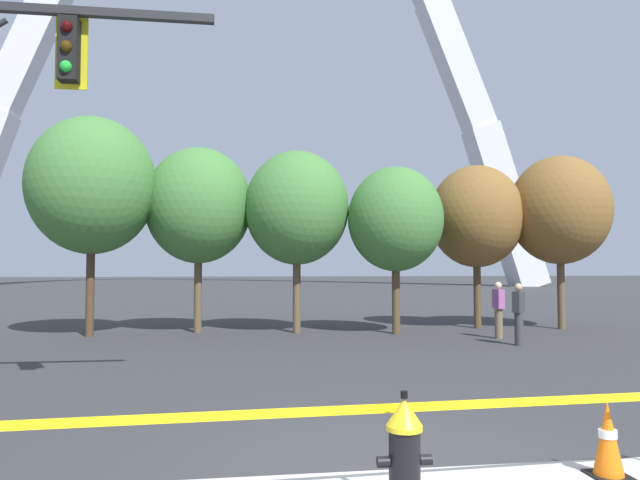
# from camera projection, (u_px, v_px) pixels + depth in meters

# --- Properties ---
(ground_plane) EXTENTS (240.00, 240.00, 0.00)m
(ground_plane) POSITION_uv_depth(u_px,v_px,m) (399.00, 478.00, 5.60)
(ground_plane) COLOR #333335
(fire_hydrant) EXTENTS (0.46, 0.48, 0.99)m
(fire_hydrant) POSITION_uv_depth(u_px,v_px,m) (404.00, 455.00, 4.82)
(fire_hydrant) COLOR black
(fire_hydrant) RESTS_ON ground
(caution_tape_barrier) EXTENTS (6.30, 0.31, 0.88)m
(caution_tape_barrier) POSITION_uv_depth(u_px,v_px,m) (387.00, 429.00, 5.01)
(caution_tape_barrier) COLOR #232326
(caution_tape_barrier) RESTS_ON ground
(traffic_cone_by_hydrant) EXTENTS (0.36, 0.36, 0.73)m
(traffic_cone_by_hydrant) POSITION_uv_depth(u_px,v_px,m) (608.00, 440.00, 5.62)
(traffic_cone_by_hydrant) COLOR black
(traffic_cone_by_hydrant) RESTS_ON ground
(monument_arch) EXTENTS (60.99, 3.14, 51.04)m
(monument_arch) POSITION_uv_depth(u_px,v_px,m) (253.00, 62.00, 58.51)
(monument_arch) COLOR silver
(monument_arch) RESTS_ON ground
(tree_far_left) EXTENTS (3.67, 3.67, 6.41)m
(tree_far_left) POSITION_uv_depth(u_px,v_px,m) (92.00, 186.00, 17.18)
(tree_far_left) COLOR #473323
(tree_far_left) RESTS_ON ground
(tree_left_mid) EXTENTS (3.27, 3.27, 5.72)m
(tree_left_mid) POSITION_uv_depth(u_px,v_px,m) (199.00, 206.00, 18.18)
(tree_left_mid) COLOR brown
(tree_left_mid) RESTS_ON ground
(tree_center_left) EXTENTS (3.20, 3.20, 5.60)m
(tree_center_left) POSITION_uv_depth(u_px,v_px,m) (297.00, 208.00, 18.11)
(tree_center_left) COLOR brown
(tree_center_left) RESTS_ON ground
(tree_center_right) EXTENTS (2.89, 2.89, 5.06)m
(tree_center_right) POSITION_uv_depth(u_px,v_px,m) (396.00, 219.00, 17.80)
(tree_center_right) COLOR brown
(tree_center_right) RESTS_ON ground
(tree_right_mid) EXTENTS (3.08, 3.08, 5.38)m
(tree_right_mid) POSITION_uv_depth(u_px,v_px,m) (476.00, 217.00, 19.46)
(tree_right_mid) COLOR brown
(tree_right_mid) RESTS_ON ground
(tree_far_right) EXTENTS (3.23, 3.23, 5.66)m
(tree_far_right) POSITION_uv_depth(u_px,v_px,m) (560.00, 210.00, 19.23)
(tree_far_right) COLOR brown
(tree_far_right) RESTS_ON ground
(pedestrian_walking_left) EXTENTS (0.25, 0.36, 1.59)m
(pedestrian_walking_left) POSITION_uv_depth(u_px,v_px,m) (498.00, 309.00, 16.54)
(pedestrian_walking_left) COLOR brown
(pedestrian_walking_left) RESTS_ON ground
(pedestrian_standing_center) EXTENTS (0.39, 0.37, 1.59)m
(pedestrian_standing_center) POSITION_uv_depth(u_px,v_px,m) (519.00, 313.00, 15.08)
(pedestrian_standing_center) COLOR #38383D
(pedestrian_standing_center) RESTS_ON ground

